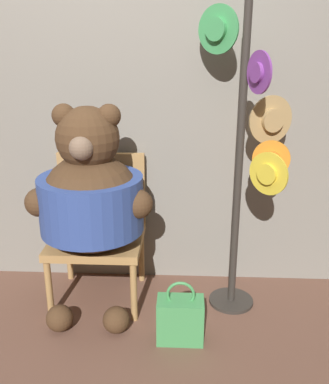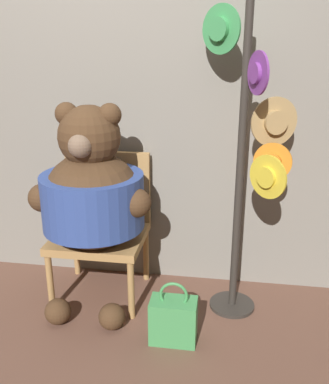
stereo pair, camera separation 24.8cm
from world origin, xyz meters
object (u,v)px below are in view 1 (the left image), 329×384
Objects in this scene: chair at (99,224)px; teddy_bear at (91,197)px; handbag_on_ground at (180,319)px; hat_display_rack at (248,150)px.

chair is 0.72× the size of teddy_bear.
handbag_on_ground is (0.53, -0.31, -0.59)m from teddy_bear.
hat_display_rack is (0.90, -0.10, 0.52)m from chair.
handbag_on_ground is at bearing -42.50° from chair.
teddy_bear is 0.85m from handbag_on_ground.
chair is 2.47× the size of handbag_on_ground.
chair is 0.30m from teddy_bear.
chair is 0.50× the size of hat_display_rack.
teddy_bear is at bearing 149.49° from handbag_on_ground.
hat_display_rack is at bearing 46.04° from handbag_on_ground.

